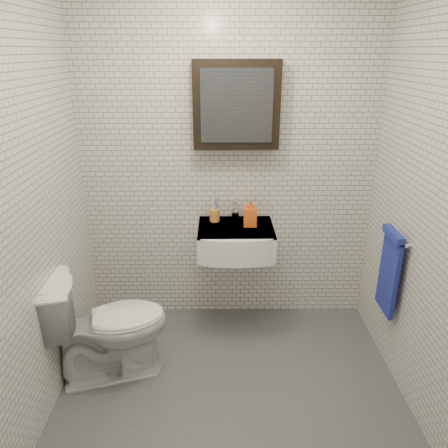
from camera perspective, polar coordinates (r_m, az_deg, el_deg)
ground at (r=2.99m, az=0.92°, el=-21.42°), size 2.20×2.00×0.01m
room_shell at (r=2.26m, az=1.15°, el=6.72°), size 2.22×2.02×2.51m
washbasin at (r=3.19m, az=1.57°, el=-2.21°), size 0.55×0.50×0.20m
faucet at (r=3.31m, az=1.48°, el=1.73°), size 0.06×0.20×0.15m
mirror_cabinet at (r=3.13m, az=1.62°, el=15.28°), size 0.60×0.15×0.60m
towel_rail at (r=3.07m, az=20.83°, el=-5.44°), size 0.09×0.30×0.58m
toothbrush_cup at (r=3.28m, az=-1.23°, el=1.24°), size 0.10×0.10×0.21m
soap_bottle at (r=3.19m, az=3.45°, el=1.57°), size 0.10×0.10×0.21m
toilet at (r=3.02m, az=-14.89°, el=-12.57°), size 0.85×0.63×0.77m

